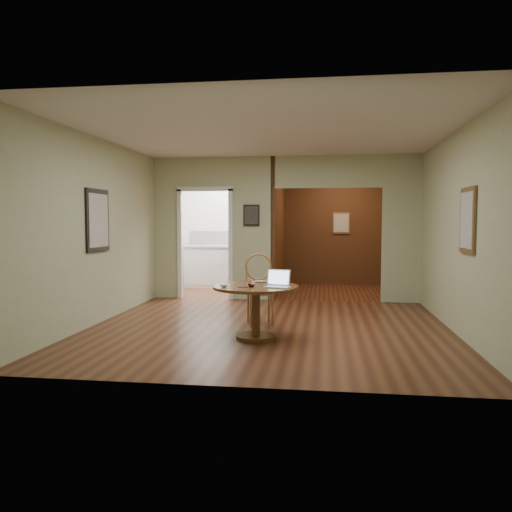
# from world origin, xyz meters

# --- Properties ---
(floor) EXTENTS (5.00, 5.00, 0.00)m
(floor) POSITION_xyz_m (0.00, 0.00, 0.00)
(floor) COLOR #411F12
(floor) RESTS_ON ground
(room_shell) EXTENTS (5.20, 7.50, 5.00)m
(room_shell) POSITION_xyz_m (-0.47, 3.10, 1.29)
(room_shell) COLOR silver
(room_shell) RESTS_ON ground
(dining_table) EXTENTS (1.08, 1.08, 0.68)m
(dining_table) POSITION_xyz_m (-0.09, -0.63, 0.50)
(dining_table) COLOR brown
(dining_table) RESTS_ON ground
(chair) EXTENTS (0.53, 0.53, 1.02)m
(chair) POSITION_xyz_m (-0.16, 0.28, 0.57)
(chair) COLOR #A5683A
(chair) RESTS_ON ground
(open_laptop) EXTENTS (0.35, 0.34, 0.21)m
(open_laptop) POSITION_xyz_m (0.20, -0.72, 0.74)
(open_laptop) COLOR silver
(open_laptop) RESTS_ON dining_table
(closed_laptop) EXTENTS (0.34, 0.27, 0.02)m
(closed_laptop) POSITION_xyz_m (0.00, -0.29, 0.69)
(closed_laptop) COLOR silver
(closed_laptop) RESTS_ON dining_table
(mouse) EXTENTS (0.11, 0.06, 0.04)m
(mouse) POSITION_xyz_m (-0.46, -0.83, 0.70)
(mouse) COLOR silver
(mouse) RESTS_ON dining_table
(wine_glass) EXTENTS (0.10, 0.10, 0.11)m
(wine_glass) POSITION_xyz_m (-0.12, -0.78, 0.73)
(wine_glass) COLOR white
(wine_glass) RESTS_ON dining_table
(pen) EXTENTS (0.14, 0.03, 0.01)m
(pen) POSITION_xyz_m (-0.22, -0.81, 0.68)
(pen) COLOR #0D0B53
(pen) RESTS_ON dining_table
(kitchen_cabinet) EXTENTS (2.06, 0.60, 0.94)m
(kitchen_cabinet) POSITION_xyz_m (-1.35, 4.20, 0.47)
(kitchen_cabinet) COLOR white
(kitchen_cabinet) RESTS_ON ground
(grocery_bag) EXTENTS (0.39, 0.36, 0.31)m
(grocery_bag) POSITION_xyz_m (-0.64, 4.20, 1.10)
(grocery_bag) COLOR #BFAD8C
(grocery_bag) RESTS_ON kitchen_cabinet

